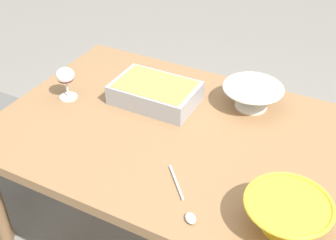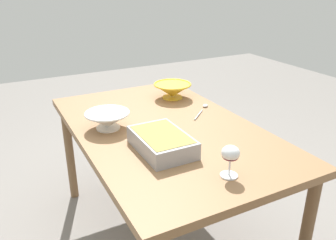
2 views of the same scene
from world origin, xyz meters
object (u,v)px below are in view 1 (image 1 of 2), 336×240
casserole_dish (155,92)px  serving_spoon (185,205)px  mixing_bowl (287,213)px  dining_table (194,151)px  small_bowl (252,95)px  wine_glass (65,77)px

casserole_dish → serving_spoon: casserole_dish is taller
casserole_dish → mixing_bowl: size_ratio=1.34×
dining_table → small_bowl: (0.12, 0.27, 0.12)m
serving_spoon → small_bowl: bearing=90.0°
mixing_bowl → serving_spoon: (-0.28, -0.06, -0.05)m
small_bowl → serving_spoon: size_ratio=1.17×
dining_table → casserole_dish: size_ratio=4.47×
wine_glass → mixing_bowl: 0.99m
dining_table → serving_spoon: bearing=-69.8°
dining_table → casserole_dish: 0.29m
small_bowl → dining_table: bearing=-113.4°
dining_table → mixing_bowl: bearing=-33.4°
mixing_bowl → small_bowl: bearing=117.5°
mixing_bowl → serving_spoon: size_ratio=1.22×
casserole_dish → mixing_bowl: (0.63, -0.39, 0.01)m
dining_table → wine_glass: 0.58m
wine_glass → mixing_bowl: size_ratio=0.55×
small_bowl → serving_spoon: (-0.00, -0.60, -0.04)m
dining_table → casserole_dish: bearing=150.4°
small_bowl → serving_spoon: bearing=-90.0°
dining_table → serving_spoon: 0.35m
wine_glass → small_bowl: wine_glass is taller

